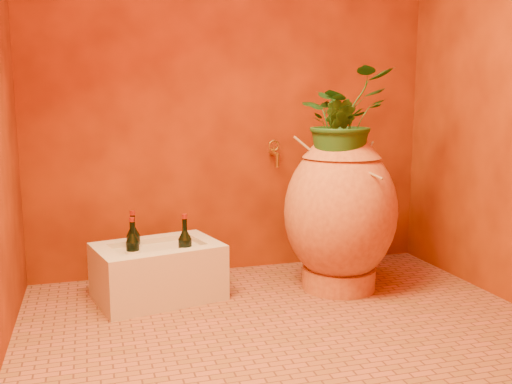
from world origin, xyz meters
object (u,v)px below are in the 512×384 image
object	(u,v)px
wine_bottle_a	(134,247)
wine_bottle_c	(185,251)
amphora	(340,211)
wine_bottle_b	(133,253)
stone_basin	(158,272)
wall_tap	(275,152)

from	to	relation	value
wine_bottle_a	wine_bottle_c	world-z (taller)	wine_bottle_a
amphora	wine_bottle_a	distance (m)	1.16
wine_bottle_a	wine_bottle_b	distance (m)	0.11
wine_bottle_a	wine_bottle_c	size ratio (longest dim) A/B	1.01
amphora	wine_bottle_c	size ratio (longest dim) A/B	2.95
stone_basin	wall_tap	size ratio (longest dim) A/B	4.47
amphora	wine_bottle_b	distance (m)	1.16
wall_tap	wine_bottle_c	bearing A→B (deg)	-146.43
stone_basin	wine_bottle_b	distance (m)	0.19
stone_basin	wine_bottle_c	size ratio (longest dim) A/B	2.37
stone_basin	wine_bottle_b	xyz separation A→B (m)	(-0.13, -0.04, 0.13)
wine_bottle_a	wine_bottle_b	bearing A→B (deg)	-96.36
wine_bottle_b	wine_bottle_c	size ratio (longest dim) A/B	0.96
amphora	wine_bottle_c	xyz separation A→B (m)	(-0.87, 0.04, -0.18)
wall_tap	wine_bottle_a	bearing A→B (deg)	-163.18
stone_basin	wall_tap	world-z (taller)	wall_tap
stone_basin	wine_bottle_c	bearing A→B (deg)	-31.00
wall_tap	amphora	bearing A→B (deg)	-62.95
amphora	wine_bottle_c	bearing A→B (deg)	177.28
wine_bottle_b	wine_bottle_a	bearing A→B (deg)	83.64
amphora	stone_basin	size ratio (longest dim) A/B	1.24
wine_bottle_a	wine_bottle_c	xyz separation A→B (m)	(0.26, -0.15, -0.00)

